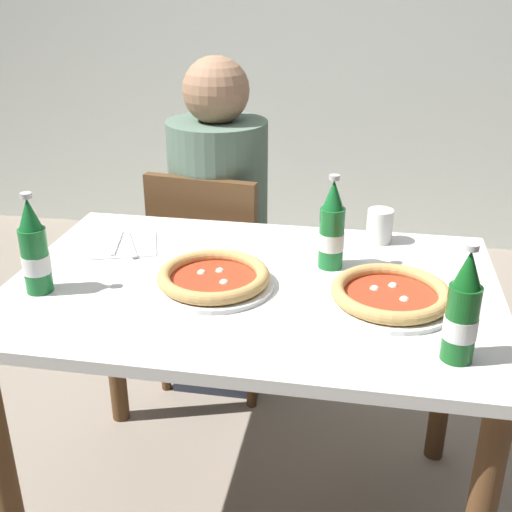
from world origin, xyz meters
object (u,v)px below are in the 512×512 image
at_px(dining_table_main, 253,323).
at_px(diner_seated, 220,237).
at_px(chair_behind_table, 215,269).
at_px(napkin_with_cutlery, 124,245).
at_px(beer_bottle_center, 332,229).
at_px(beer_bottle_right, 35,251).
at_px(beer_bottle_left, 462,313).
at_px(pizza_margherita_near, 391,295).
at_px(paper_cup, 380,226).
at_px(pizza_marinara_far, 214,278).

relative_size(dining_table_main, diner_seated, 0.99).
height_order(chair_behind_table, napkin_with_cutlery, chair_behind_table).
xyz_separation_m(beer_bottle_center, beer_bottle_right, (-0.68, -0.26, 0.00)).
distance_m(chair_behind_table, napkin_with_cutlery, 0.54).
bearing_deg(beer_bottle_left, pizza_margherita_near, 120.77).
bearing_deg(pizza_margherita_near, paper_cup, 94.33).
bearing_deg(beer_bottle_left, paper_cup, 104.86).
xyz_separation_m(pizza_margherita_near, pizza_marinara_far, (-0.42, 0.01, 0.00)).
xyz_separation_m(beer_bottle_right, paper_cup, (0.80, 0.45, -0.06)).
height_order(diner_seated, beer_bottle_center, diner_seated).
bearing_deg(diner_seated, beer_bottle_left, -52.66).
relative_size(chair_behind_table, pizza_margherita_near, 2.85).
bearing_deg(paper_cup, pizza_marinara_far, -137.84).
distance_m(pizza_marinara_far, beer_bottle_left, 0.60).
xyz_separation_m(chair_behind_table, napkin_with_cutlery, (-0.15, -0.45, 0.27)).
bearing_deg(pizza_margherita_near, chair_behind_table, 131.63).
distance_m(napkin_with_cutlery, paper_cup, 0.72).
bearing_deg(paper_cup, chair_behind_table, 152.58).
height_order(dining_table_main, paper_cup, paper_cup).
bearing_deg(dining_table_main, pizza_marinara_far, -158.50).
bearing_deg(beer_bottle_right, dining_table_main, 15.04).
height_order(beer_bottle_center, beer_bottle_right, same).
xyz_separation_m(dining_table_main, beer_bottle_left, (0.46, -0.26, 0.22)).
xyz_separation_m(pizza_margherita_near, beer_bottle_left, (0.13, -0.21, 0.08)).
relative_size(beer_bottle_left, paper_cup, 2.60).
relative_size(diner_seated, napkin_with_cutlery, 5.30).
distance_m(beer_bottle_left, paper_cup, 0.60).
relative_size(chair_behind_table, beer_bottle_center, 3.44).
height_order(dining_table_main, beer_bottle_left, beer_bottle_left).
bearing_deg(diner_seated, chair_behind_table, -100.38).
bearing_deg(paper_cup, beer_bottle_right, -150.37).
distance_m(beer_bottle_center, beer_bottle_right, 0.72).
bearing_deg(diner_seated, beer_bottle_center, -51.41).
bearing_deg(pizza_margherita_near, beer_bottle_center, 130.66).
bearing_deg(napkin_with_cutlery, pizza_marinara_far, -32.99).
relative_size(chair_behind_table, paper_cup, 8.95).
distance_m(chair_behind_table, pizza_margherita_near, 0.93).
bearing_deg(chair_behind_table, beer_bottle_left, 136.70).
relative_size(diner_seated, paper_cup, 12.73).
height_order(chair_behind_table, beer_bottle_left, beer_bottle_left).
bearing_deg(beer_bottle_right, paper_cup, 29.63).
height_order(pizza_marinara_far, napkin_with_cutlery, pizza_marinara_far).
height_order(beer_bottle_left, napkin_with_cutlery, beer_bottle_left).
xyz_separation_m(dining_table_main, beer_bottle_center, (0.18, 0.13, 0.22)).
relative_size(beer_bottle_left, napkin_with_cutlery, 1.08).
bearing_deg(pizza_margherita_near, pizza_marinara_far, 178.38).
distance_m(chair_behind_table, beer_bottle_right, 0.87).
relative_size(dining_table_main, beer_bottle_left, 4.86).
xyz_separation_m(napkin_with_cutlery, paper_cup, (0.70, 0.16, 0.04)).
relative_size(pizza_margherita_near, beer_bottle_center, 1.21).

